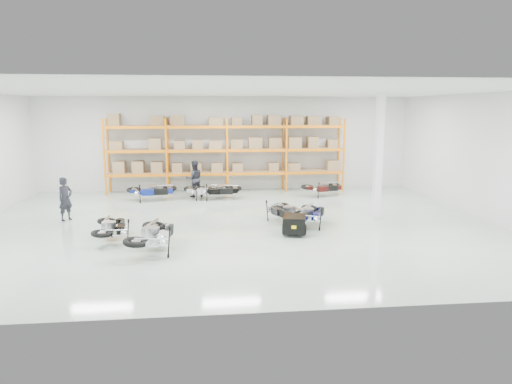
{
  "coord_description": "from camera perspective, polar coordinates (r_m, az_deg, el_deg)",
  "views": [
    {
      "loc": [
        -0.89,
        -15.28,
        3.92
      ],
      "look_at": [
        0.73,
        0.11,
        1.1
      ],
      "focal_mm": 32.0,
      "sensor_mm": 36.0,
      "label": 1
    }
  ],
  "objects": [
    {
      "name": "moto_black_far_left",
      "position": [
        14.34,
        -17.57,
        -3.8
      ],
      "size": [
        1.06,
        1.85,
        1.14
      ],
      "primitive_type": null,
      "rotation": [
        0.0,
        -0.09,
        3.25
      ],
      "color": "black",
      "rests_on": "ground"
    },
    {
      "name": "room",
      "position": [
        15.39,
        -2.67,
        4.09
      ],
      "size": [
        18.0,
        18.0,
        18.0
      ],
      "color": "#AEC2B1",
      "rests_on": "ground"
    },
    {
      "name": "person_back",
      "position": [
        20.77,
        -7.72,
        1.65
      ],
      "size": [
        0.92,
        0.78,
        1.64
      ],
      "primitive_type": "imported",
      "rotation": [
        0.0,
        0.0,
        3.37
      ],
      "color": "#212229",
      "rests_on": "ground"
    },
    {
      "name": "moto_touring_right",
      "position": [
        15.92,
        3.75,
        -1.97
      ],
      "size": [
        1.41,
        1.93,
        1.13
      ],
      "primitive_type": null,
      "rotation": [
        0.0,
        -0.09,
        0.35
      ],
      "color": "black",
      "rests_on": "ground"
    },
    {
      "name": "moto_back_b",
      "position": [
        20.22,
        -6.17,
        0.61
      ],
      "size": [
        1.78,
        0.95,
        1.12
      ],
      "primitive_type": null,
      "rotation": [
        0.0,
        -0.09,
        1.62
      ],
      "color": "#ADB1B7",
      "rests_on": "ground"
    },
    {
      "name": "pallet_rack",
      "position": [
        21.81,
        -3.68,
        5.93
      ],
      "size": [
        11.28,
        0.98,
        3.62
      ],
      "color": "orange",
      "rests_on": "ground"
    },
    {
      "name": "person_left",
      "position": [
        17.56,
        -22.73,
        -0.8
      ],
      "size": [
        0.63,
        0.68,
        1.55
      ],
      "primitive_type": "imported",
      "rotation": [
        0.0,
        0.0,
        0.95
      ],
      "color": "black",
      "rests_on": "ground"
    },
    {
      "name": "moto_back_a",
      "position": [
        20.26,
        -12.87,
        0.53
      ],
      "size": [
        1.95,
        1.15,
        1.19
      ],
      "primitive_type": null,
      "rotation": [
        0.0,
        -0.09,
        1.7
      ],
      "color": "navy",
      "rests_on": "ground"
    },
    {
      "name": "structural_column",
      "position": [
        16.99,
        15.07,
        4.34
      ],
      "size": [
        0.25,
        0.25,
        4.5
      ],
      "primitive_type": "cube",
      "color": "white",
      "rests_on": "ground"
    },
    {
      "name": "moto_back_d",
      "position": [
        21.0,
        8.4,
        0.88
      ],
      "size": [
        1.83,
        1.2,
        1.09
      ],
      "primitive_type": null,
      "rotation": [
        0.0,
        -0.09,
        1.8
      ],
      "color": "#3B0D0B",
      "rests_on": "ground"
    },
    {
      "name": "trailer",
      "position": [
        14.43,
        4.81,
        -4.0
      ],
      "size": [
        0.86,
        1.5,
        0.61
      ],
      "rotation": [
        0.0,
        0.0,
        -0.22
      ],
      "color": "black",
      "rests_on": "ground"
    },
    {
      "name": "moto_blue_centre",
      "position": [
        15.55,
        6.78,
        -2.28
      ],
      "size": [
        1.62,
        1.98,
        1.15
      ],
      "primitive_type": null,
      "rotation": [
        0.0,
        -0.09,
        2.65
      ],
      "color": "#070E4A",
      "rests_on": "ground"
    },
    {
      "name": "moto_silver_left",
      "position": [
        13.01,
        -12.62,
        -4.65
      ],
      "size": [
        1.31,
        2.14,
        1.3
      ],
      "primitive_type": null,
      "rotation": [
        0.0,
        -0.09,
        2.98
      ],
      "color": "#ABACB2",
      "rests_on": "ground"
    },
    {
      "name": "moto_back_c",
      "position": [
        20.09,
        -4.7,
        0.6
      ],
      "size": [
        1.81,
        0.97,
        1.14
      ],
      "primitive_type": null,
      "rotation": [
        0.0,
        -0.09,
        1.51
      ],
      "color": "black",
      "rests_on": "ground"
    }
  ]
}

